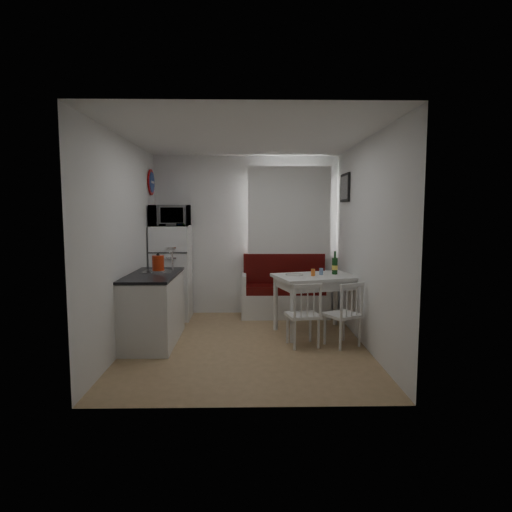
{
  "coord_description": "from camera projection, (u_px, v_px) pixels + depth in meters",
  "views": [
    {
      "loc": [
        0.03,
        -5.32,
        1.7
      ],
      "look_at": [
        0.14,
        0.5,
        1.09
      ],
      "focal_mm": 30.0,
      "sensor_mm": 36.0,
      "label": 1
    }
  ],
  "objects": [
    {
      "name": "chair_left",
      "position": [
        304.0,
        308.0,
        5.3
      ],
      "size": [
        0.45,
        0.44,
        0.44
      ],
      "rotation": [
        0.0,
        0.0,
        0.21
      ],
      "color": "white",
      "rests_on": "floor"
    },
    {
      "name": "wall_right",
      "position": [
        365.0,
        243.0,
        5.36
      ],
      "size": [
        0.02,
        3.5,
        2.6
      ],
      "primitive_type": "cube",
      "color": "white",
      "rests_on": "floor"
    },
    {
      "name": "curtain",
      "position": [
        289.0,
        213.0,
        6.94
      ],
      "size": [
        1.35,
        0.02,
        1.5
      ],
      "primitive_type": "cube",
      "color": "white",
      "rests_on": "wall_back"
    },
    {
      "name": "fridge",
      "position": [
        172.0,
        273.0,
        6.76
      ],
      "size": [
        0.59,
        0.59,
        1.47
      ],
      "primitive_type": "cube",
      "color": "white",
      "rests_on": "floor"
    },
    {
      "name": "wall_left",
      "position": [
        125.0,
        244.0,
        5.3
      ],
      "size": [
        0.02,
        3.5,
        2.6
      ],
      "primitive_type": "cube",
      "color": "white",
      "rests_on": "floor"
    },
    {
      "name": "kettle",
      "position": [
        158.0,
        263.0,
        5.59
      ],
      "size": [
        0.18,
        0.18,
        0.24
      ],
      "primitive_type": "cylinder",
      "color": "red",
      "rests_on": "kitchen_counter"
    },
    {
      "name": "bench",
      "position": [
        285.0,
        296.0,
        6.94
      ],
      "size": [
        1.4,
        0.54,
        1.0
      ],
      "color": "white",
      "rests_on": "floor"
    },
    {
      "name": "ceiling",
      "position": [
        245.0,
        137.0,
        5.19
      ],
      "size": [
        3.0,
        3.5,
        0.02
      ],
      "primitive_type": "cube",
      "color": "white",
      "rests_on": "wall_back"
    },
    {
      "name": "wall_front",
      "position": [
        245.0,
        259.0,
        3.59
      ],
      "size": [
        3.0,
        0.02,
        2.6
      ],
      "primitive_type": "cube",
      "color": "white",
      "rests_on": "floor"
    },
    {
      "name": "chair_right",
      "position": [
        344.0,
        308.0,
        5.3
      ],
      "size": [
        0.52,
        0.53,
        0.44
      ],
      "rotation": [
        0.0,
        0.0,
        0.51
      ],
      "color": "white",
      "rests_on": "floor"
    },
    {
      "name": "floor",
      "position": [
        246.0,
        345.0,
        5.46
      ],
      "size": [
        3.0,
        3.5,
        0.02
      ],
      "primitive_type": "cube",
      "color": "#A18255",
      "rests_on": "ground"
    },
    {
      "name": "window",
      "position": [
        289.0,
        216.0,
        7.02
      ],
      "size": [
        1.22,
        0.06,
        1.47
      ],
      "primitive_type": "cube",
      "color": "white",
      "rests_on": "wall_back"
    },
    {
      "name": "drinking_glass_orange",
      "position": [
        313.0,
        272.0,
        5.86
      ],
      "size": [
        0.06,
        0.06,
        0.1
      ],
      "primitive_type": "cylinder",
      "color": "orange",
      "rests_on": "dining_table"
    },
    {
      "name": "drinking_glass_blue",
      "position": [
        321.0,
        271.0,
        5.97
      ],
      "size": [
        0.06,
        0.06,
        0.09
      ],
      "primitive_type": "cylinder",
      "color": "#6F8EBD",
      "rests_on": "dining_table"
    },
    {
      "name": "wall_sign",
      "position": [
        152.0,
        182.0,
        6.65
      ],
      "size": [
        0.03,
        0.4,
        0.4
      ],
      "primitive_type": "cylinder",
      "rotation": [
        0.0,
        1.57,
        0.0
      ],
      "color": "navy",
      "rests_on": "wall_left"
    },
    {
      "name": "kitchen_counter",
      "position": [
        154.0,
        308.0,
        5.55
      ],
      "size": [
        0.62,
        1.32,
        1.16
      ],
      "color": "white",
      "rests_on": "floor"
    },
    {
      "name": "picture_frame",
      "position": [
        345.0,
        188.0,
        6.37
      ],
      "size": [
        0.04,
        0.52,
        0.42
      ],
      "primitive_type": "cube",
      "color": "black",
      "rests_on": "wall_right"
    },
    {
      "name": "plate",
      "position": [
        294.0,
        275.0,
        5.93
      ],
      "size": [
        0.24,
        0.24,
        0.02
      ],
      "primitive_type": "cylinder",
      "color": "white",
      "rests_on": "dining_table"
    },
    {
      "name": "wine_bottle",
      "position": [
        335.0,
        263.0,
        6.01
      ],
      "size": [
        0.08,
        0.08,
        0.33
      ],
      "primitive_type": null,
      "color": "#133C16",
      "rests_on": "dining_table"
    },
    {
      "name": "microwave",
      "position": [
        170.0,
        216.0,
        6.61
      ],
      "size": [
        0.59,
        0.4,
        0.33
      ],
      "primitive_type": "imported",
      "color": "white",
      "rests_on": "fridge"
    },
    {
      "name": "dining_table",
      "position": [
        316.0,
        282.0,
        5.93
      ],
      "size": [
        1.26,
        1.04,
        0.82
      ],
      "rotation": [
        0.0,
        0.0,
        0.29
      ],
      "color": "white",
      "rests_on": "floor"
    },
    {
      "name": "wall_back",
      "position": [
        246.0,
        236.0,
        7.07
      ],
      "size": [
        3.0,
        0.02,
        2.6
      ],
      "primitive_type": "cube",
      "color": "white",
      "rests_on": "floor"
    }
  ]
}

